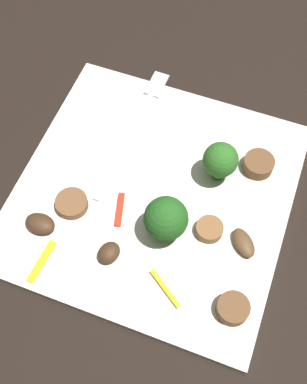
{
  "coord_description": "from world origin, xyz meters",
  "views": [
    {
      "loc": [
        -0.22,
        -0.08,
        0.45
      ],
      "look_at": [
        0.0,
        0.0,
        0.01
      ],
      "focal_mm": 45.74,
      "sensor_mm": 36.0,
      "label": 1
    }
  ],
  "objects": [
    {
      "name": "fork",
      "position": [
        0.07,
        0.05,
        0.01
      ],
      "size": [
        0.18,
        0.02,
        0.0
      ],
      "rotation": [
        0.0,
        0.0,
        -0.03
      ],
      "color": "silver",
      "rests_on": "plate"
    },
    {
      "name": "mushroom_1",
      "position": [
        -0.08,
        0.02,
        0.02
      ],
      "size": [
        0.03,
        0.03,
        0.01
      ],
      "primitive_type": "ellipsoid",
      "rotation": [
        0.0,
        0.0,
        5.99
      ],
      "color": "#422B19",
      "rests_on": "plate"
    },
    {
      "name": "sausage_slice_1",
      "position": [
        -0.09,
        -0.11,
        0.02
      ],
      "size": [
        0.04,
        0.04,
        0.01
      ],
      "primitive_type": "cylinder",
      "rotation": [
        0.0,
        0.0,
        1.91
      ],
      "color": "brown",
      "rests_on": "plate"
    },
    {
      "name": "pepper_strip_0",
      "position": [
        -0.11,
        0.07,
        0.01
      ],
      "size": [
        0.04,
        0.01,
        0.0
      ],
      "primitive_type": "cube",
      "rotation": [
        0.0,
        0.0,
        3.07
      ],
      "color": "yellow",
      "rests_on": "plate"
    },
    {
      "name": "sausage_slice_2",
      "position": [
        -0.02,
        -0.07,
        0.02
      ],
      "size": [
        0.04,
        0.04,
        0.01
      ],
      "primitive_type": "cylinder",
      "rotation": [
        0.0,
        0.0,
        0.8
      ],
      "color": "brown",
      "rests_on": "plate"
    },
    {
      "name": "mushroom_2",
      "position": [
        -0.02,
        -0.1,
        0.02
      ],
      "size": [
        0.04,
        0.03,
        0.01
      ],
      "primitive_type": "ellipsoid",
      "rotation": [
        0.0,
        0.0,
        0.74
      ],
      "color": "brown",
      "rests_on": "plate"
    },
    {
      "name": "ground_plane",
      "position": [
        0.0,
        0.0,
        0.0
      ],
      "size": [
        1.4,
        1.4,
        0.0
      ],
      "primitive_type": "plane",
      "color": "black"
    },
    {
      "name": "broccoli_floret_0",
      "position": [
        0.04,
        -0.05,
        0.04
      ],
      "size": [
        0.04,
        0.04,
        0.05
      ],
      "color": "#347525",
      "rests_on": "plate"
    },
    {
      "name": "pepper_strip_1",
      "position": [
        -0.09,
        -0.05,
        0.01
      ],
      "size": [
        0.03,
        0.04,
        0.0
      ],
      "primitive_type": "cube",
      "rotation": [
        0.0,
        0.0,
        4.12
      ],
      "color": "yellow",
      "rests_on": "plate"
    },
    {
      "name": "mushroom_0",
      "position": [
        -0.07,
        0.09,
        0.02
      ],
      "size": [
        0.02,
        0.03,
        0.01
      ],
      "primitive_type": "ellipsoid",
      "rotation": [
        0.0,
        0.0,
        1.55
      ],
      "color": "#422B19",
      "rests_on": "plate"
    },
    {
      "name": "sausage_slice_3",
      "position": [
        0.06,
        -0.09,
        0.02
      ],
      "size": [
        0.04,
        0.04,
        0.01
      ],
      "primitive_type": "cylinder",
      "rotation": [
        0.0,
        0.0,
        1.79
      ],
      "color": "brown",
      "rests_on": "plate"
    },
    {
      "name": "plate",
      "position": [
        0.0,
        0.0,
        0.01
      ],
      "size": [
        0.27,
        0.27,
        0.01
      ],
      "primitive_type": "cube",
      "color": "white",
      "rests_on": "ground_plane"
    },
    {
      "name": "pepper_strip_2",
      "position": [
        -0.03,
        0.02,
        0.01
      ],
      "size": [
        0.04,
        0.02,
        0.0
      ],
      "primitive_type": "cube",
      "rotation": [
        0.0,
        0.0,
        3.41
      ],
      "color": "red",
      "rests_on": "plate"
    },
    {
      "name": "sausage_slice_0",
      "position": [
        -0.04,
        0.07,
        0.02
      ],
      "size": [
        0.05,
        0.05,
        0.01
      ],
      "primitive_type": "cylinder",
      "rotation": [
        0.0,
        0.0,
        2.19
      ],
      "color": "brown",
      "rests_on": "plate"
    },
    {
      "name": "broccoli_floret_1",
      "position": [
        -0.04,
        -0.03,
        0.04
      ],
      "size": [
        0.04,
        0.04,
        0.05
      ],
      "color": "#296420",
      "rests_on": "plate"
    }
  ]
}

